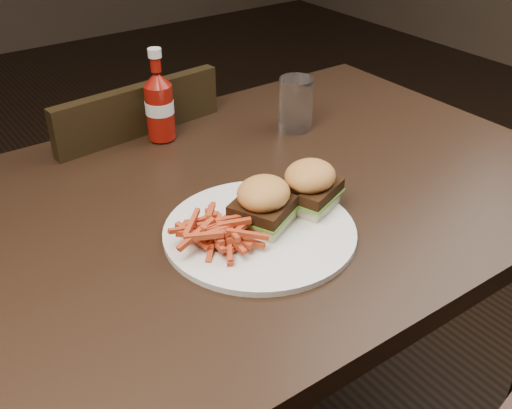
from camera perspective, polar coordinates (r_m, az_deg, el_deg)
dining_table at (r=1.07m, az=-0.69°, el=0.42°), size 1.20×0.80×0.04m
chair_far at (r=1.58m, az=-13.08°, el=-1.81°), size 0.43×0.43×0.04m
plate at (r=0.94m, az=0.35°, el=-2.58°), size 0.30×0.30×0.01m
sandwich_half_a at (r=0.94m, az=0.69°, el=-1.35°), size 0.10×0.10×0.02m
sandwich_half_b at (r=0.99m, az=5.05°, el=0.39°), size 0.10×0.10×0.02m
fries_pile at (r=0.90m, az=-3.40°, el=-2.31°), size 0.13×0.13×0.04m
ketchup_bottle at (r=1.23m, az=-9.13°, el=8.70°), size 0.07×0.07×0.11m
tumbler at (r=1.27m, az=3.82°, el=9.53°), size 0.08×0.08×0.11m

